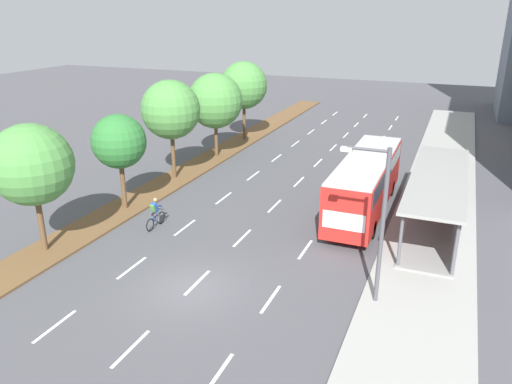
% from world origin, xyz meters
% --- Properties ---
extents(ground_plane, '(140.00, 140.00, 0.00)m').
position_xyz_m(ground_plane, '(0.00, 0.00, 0.00)').
color(ground_plane, '#4C4C51').
extents(median_strip, '(2.60, 52.00, 0.12)m').
position_xyz_m(median_strip, '(-8.30, 20.00, 0.06)').
color(median_strip, brown).
rests_on(median_strip, ground).
extents(sidewalk_right, '(4.50, 52.00, 0.15)m').
position_xyz_m(sidewalk_right, '(9.25, 20.00, 0.07)').
color(sidewalk_right, '#9E9E99').
rests_on(sidewalk_right, ground).
extents(lane_divider_left, '(0.14, 46.64, 0.01)m').
position_xyz_m(lane_divider_left, '(-3.50, 17.82, 0.00)').
color(lane_divider_left, white).
rests_on(lane_divider_left, ground).
extents(lane_divider_center, '(0.14, 46.64, 0.01)m').
position_xyz_m(lane_divider_center, '(0.00, 17.82, 0.00)').
color(lane_divider_center, white).
rests_on(lane_divider_center, ground).
extents(lane_divider_right, '(0.14, 46.64, 0.01)m').
position_xyz_m(lane_divider_right, '(3.50, 17.82, 0.00)').
color(lane_divider_right, white).
rests_on(lane_divider_right, ground).
extents(bus_shelter, '(2.90, 12.26, 2.86)m').
position_xyz_m(bus_shelter, '(9.53, 10.87, 1.87)').
color(bus_shelter, gray).
rests_on(bus_shelter, sidewalk_right).
extents(bus, '(2.54, 11.29, 3.37)m').
position_xyz_m(bus, '(5.25, 11.61, 2.07)').
color(bus, red).
rests_on(bus, ground).
extents(cyclist, '(0.46, 1.82, 1.71)m').
position_xyz_m(cyclist, '(-5.01, 4.92, 0.79)').
color(cyclist, black).
rests_on(cyclist, ground).
extents(median_tree_nearest, '(3.91, 3.91, 6.39)m').
position_xyz_m(median_tree_nearest, '(-8.50, 0.30, 4.55)').
color(median_tree_nearest, brown).
rests_on(median_tree_nearest, median_strip).
extents(median_tree_second, '(3.16, 3.16, 5.71)m').
position_xyz_m(median_tree_second, '(-8.17, 6.42, 4.23)').
color(median_tree_second, brown).
rests_on(median_tree_second, median_strip).
extents(median_tree_third, '(4.04, 4.04, 6.88)m').
position_xyz_m(median_tree_third, '(-8.43, 12.55, 4.97)').
color(median_tree_third, brown).
rests_on(median_tree_third, median_strip).
extents(median_tree_fourth, '(4.35, 4.35, 6.67)m').
position_xyz_m(median_tree_fourth, '(-8.14, 18.67, 4.61)').
color(median_tree_fourth, brown).
rests_on(median_tree_fourth, median_strip).
extents(median_tree_fifth, '(4.21, 4.21, 6.99)m').
position_xyz_m(median_tree_fifth, '(-8.35, 24.79, 4.99)').
color(median_tree_fifth, brown).
rests_on(median_tree_fifth, median_strip).
extents(streetlight, '(1.91, 0.24, 6.50)m').
position_xyz_m(streetlight, '(7.42, 1.93, 3.89)').
color(streetlight, '#4C4C51').
rests_on(streetlight, sidewalk_right).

